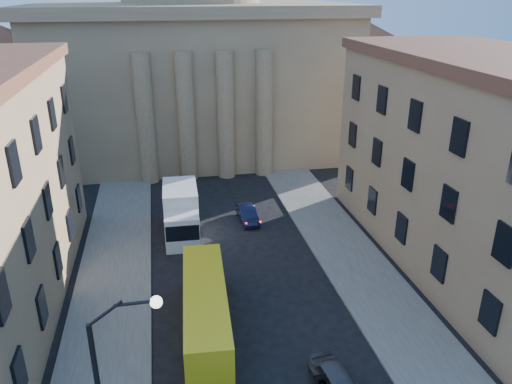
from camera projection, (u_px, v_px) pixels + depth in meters
sidewalk_left at (107, 334)px, 28.76m from camera, size 5.00×60.00×0.15m
sidewalk_right at (382, 301)px, 31.81m from camera, size 5.00×60.00×0.15m
church at (193, 48)px, 59.84m from camera, size 68.02×28.76×36.60m
building_right at (484, 163)px, 34.19m from camera, size 11.60×26.60×14.70m
car_right_far at (337, 384)px, 24.26m from camera, size 2.18×4.31×1.41m
car_right_distant at (247, 214)px, 42.64m from camera, size 1.50×3.97×1.29m
city_bus at (206, 310)px, 28.38m from camera, size 3.03×10.62×2.96m
box_truck at (181, 213)px, 40.10m from camera, size 2.86×6.88×3.74m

